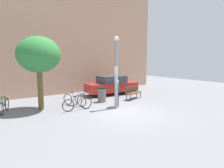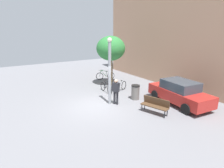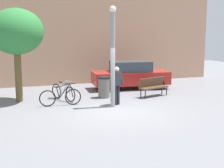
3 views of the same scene
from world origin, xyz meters
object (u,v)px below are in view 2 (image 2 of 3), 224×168
object	(u,v)px
park_bench	(155,104)
bicycle_green	(105,76)
person_by_lamppost	(116,90)
bicycle_silver	(120,87)
trash_bin	(135,92)
parked_car_red	(179,92)
bicycle_black	(106,88)
lamppost	(110,70)
plaza_tree	(111,49)

from	to	relation	value
park_bench	bicycle_green	size ratio (longest dim) A/B	0.98
person_by_lamppost	park_bench	bearing A→B (deg)	26.03
bicycle_silver	trash_bin	xyz separation A→B (m)	(1.96, -0.11, 0.13)
parked_car_red	bicycle_black	bearing A→B (deg)	-147.65
person_by_lamppost	park_bench	size ratio (longest dim) A/B	1.00
lamppost	trash_bin	world-z (taller)	lamppost
park_bench	parked_car_red	world-z (taller)	parked_car_red
plaza_tree	bicycle_black	distance (m)	3.51
person_by_lamppost	trash_bin	distance (m)	1.70
person_by_lamppost	park_bench	world-z (taller)	person_by_lamppost
bicycle_silver	parked_car_red	world-z (taller)	parked_car_red
bicycle_silver	park_bench	bearing A→B (deg)	-8.00
lamppost	bicycle_silver	bearing A→B (deg)	130.23
park_bench	bicycle_silver	xyz separation A→B (m)	(-4.34, 0.61, -0.16)
bicycle_black	trash_bin	world-z (taller)	trash_bin
lamppost	plaza_tree	distance (m)	4.47
park_bench	plaza_tree	distance (m)	6.88
person_by_lamppost	plaza_tree	world-z (taller)	plaza_tree
park_bench	trash_bin	xyz separation A→B (m)	(-2.37, 0.50, -0.03)
bicycle_black	bicycle_green	bearing A→B (deg)	150.62
plaza_tree	trash_bin	world-z (taller)	plaza_tree
plaza_tree	bicycle_green	xyz separation A→B (m)	(-1.83, 0.50, -2.75)
person_by_lamppost	bicycle_black	xyz separation A→B (m)	(-2.33, 0.66, -0.58)
bicycle_silver	person_by_lamppost	bearing A→B (deg)	-41.17
person_by_lamppost	parked_car_red	xyz separation A→B (m)	(2.13, 3.48, -0.19)
plaza_tree	bicycle_green	distance (m)	3.34
lamppost	bicycle_green	size ratio (longest dim) A/B	2.47
bicycle_green	lamppost	bearing A→B (deg)	-27.67
bicycle_black	trash_bin	bearing A→B (deg)	23.19
park_bench	bicycle_silver	bearing A→B (deg)	172.00
bicycle_black	bicycle_silver	world-z (taller)	same
trash_bin	lamppost	bearing A→B (deg)	-97.28
lamppost	trash_bin	distance (m)	2.60
bicycle_green	bicycle_silver	xyz separation A→B (m)	(3.79, -0.86, 0.00)
bicycle_black	bicycle_silver	distance (m)	1.14
bicycle_green	parked_car_red	bearing A→B (deg)	6.32
lamppost	bicycle_silver	size ratio (longest dim) A/B	2.52
bicycle_silver	parked_car_red	bearing A→B (deg)	22.77
parked_car_red	trash_bin	bearing A→B (deg)	-139.62
person_by_lamppost	bicycle_silver	size ratio (longest dim) A/B	1.00
lamppost	parked_car_red	size ratio (longest dim) A/B	0.96
parked_car_red	person_by_lamppost	bearing A→B (deg)	-121.41
bicycle_green	trash_bin	size ratio (longest dim) A/B	1.68
person_by_lamppost	plaza_tree	xyz separation A→B (m)	(-3.96, 2.11, 2.17)
lamppost	park_bench	size ratio (longest dim) A/B	2.52
trash_bin	bicycle_black	bearing A→B (deg)	-156.81
bicycle_silver	trash_bin	bearing A→B (deg)	-3.15
plaza_tree	bicycle_green	size ratio (longest dim) A/B	2.46
person_by_lamppost	parked_car_red	world-z (taller)	person_by_lamppost
plaza_tree	bicycle_silver	xyz separation A→B (m)	(1.96, -0.36, -2.75)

